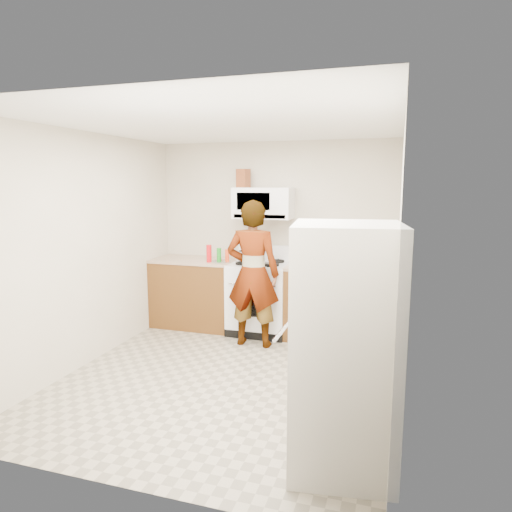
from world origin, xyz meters
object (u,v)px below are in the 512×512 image
at_px(microwave, 263,203).
at_px(fridge, 344,349).
at_px(kettle, 339,258).
at_px(person, 253,274).
at_px(gas_range, 260,296).
at_px(saucepan, 255,254).

xyz_separation_m(microwave, fridge, (1.38, -2.73, -0.85)).
xyz_separation_m(fridge, kettle, (-0.38, 2.77, 0.17)).
distance_m(microwave, person, 1.02).
relative_size(person, fridge, 1.04).
height_order(microwave, person, microwave).
bearing_deg(microwave, person, -85.02).
bearing_deg(fridge, microwave, 109.01).
distance_m(gas_range, fridge, 2.97).
relative_size(gas_range, saucepan, 5.45).
bearing_deg(fridge, kettle, 90.08).
xyz_separation_m(gas_range, saucepan, (-0.13, 0.18, 0.53)).
xyz_separation_m(person, kettle, (0.94, 0.66, 0.14)).
bearing_deg(gas_range, kettle, 9.77).
distance_m(microwave, kettle, 1.20).
xyz_separation_m(gas_range, person, (0.05, -0.49, 0.40)).
bearing_deg(person, gas_range, -86.05).
bearing_deg(gas_range, microwave, 90.00).
relative_size(gas_range, fridge, 0.66).
xyz_separation_m(microwave, person, (0.05, -0.62, -0.82)).
distance_m(fridge, saucepan, 3.17).
distance_m(kettle, saucepan, 1.12).
distance_m(gas_range, kettle, 1.14).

